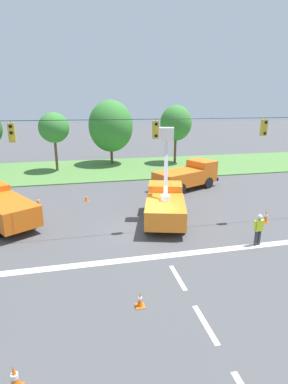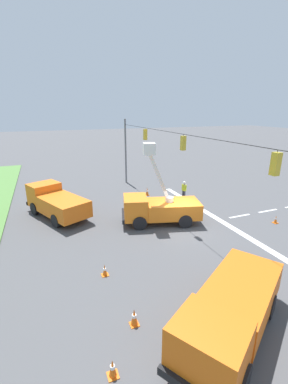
% 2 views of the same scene
% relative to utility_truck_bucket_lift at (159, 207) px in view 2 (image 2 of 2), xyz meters
% --- Properties ---
extents(ground_plane, '(200.00, 200.00, 0.00)m').
position_rel_utility_truck_bucket_lift_xyz_m(ground_plane, '(-1.33, -1.23, -1.28)').
color(ground_plane, '#4C4C4F').
extents(lane_markings, '(17.60, 15.25, 0.01)m').
position_rel_utility_truck_bucket_lift_xyz_m(lane_markings, '(-1.33, -6.05, -1.27)').
color(lane_markings, silver).
rests_on(lane_markings, ground).
extents(signal_gantry, '(26.20, 0.33, 7.20)m').
position_rel_utility_truck_bucket_lift_xyz_m(signal_gantry, '(-1.31, -1.23, 3.15)').
color(signal_gantry, slate).
rests_on(signal_gantry, ground).
extents(utility_truck_bucket_lift, '(3.90, 6.21, 5.98)m').
position_rel_utility_truck_bucket_lift_xyz_m(utility_truck_bucket_lift, '(0.00, 0.00, 0.00)').
color(utility_truck_bucket_lift, orange).
rests_on(utility_truck_bucket_lift, ground).
extents(utility_truck_support_near, '(5.35, 6.74, 2.15)m').
position_rel_utility_truck_bucket_lift_xyz_m(utility_truck_support_near, '(-10.29, 1.87, -0.12)').
color(utility_truck_support_near, orange).
rests_on(utility_truck_support_near, ground).
extents(utility_truck_support_far, '(6.54, 4.75, 2.36)m').
position_rel_utility_truck_bucket_lift_xyz_m(utility_truck_support_far, '(4.18, 7.05, -0.07)').
color(utility_truck_support_far, orange).
rests_on(utility_truck_support_far, ground).
extents(road_worker, '(0.64, 0.30, 1.77)m').
position_rel_utility_truck_bucket_lift_xyz_m(road_worker, '(3.93, -4.46, -0.28)').
color(road_worker, '#383842').
rests_on(road_worker, ground).
extents(traffic_cone_foreground_left, '(0.36, 0.36, 0.62)m').
position_rel_utility_truck_bucket_lift_xyz_m(traffic_cone_foreground_left, '(-4.91, 5.31, -0.98)').
color(traffic_cone_foreground_left, orange).
rests_on(traffic_cone_foreground_left, ground).
extents(traffic_cone_foreground_right, '(0.36, 0.36, 0.61)m').
position_rel_utility_truck_bucket_lift_xyz_m(traffic_cone_foreground_right, '(-3.38, -8.14, -0.99)').
color(traffic_cone_foreground_right, orange).
rests_on(traffic_cone_foreground_right, ground).
extents(traffic_cone_mid_left, '(0.36, 0.36, 0.66)m').
position_rel_utility_truck_bucket_lift_xyz_m(traffic_cone_mid_left, '(-10.18, 6.32, -0.96)').
color(traffic_cone_mid_left, orange).
rests_on(traffic_cone_mid_left, ground).
extents(traffic_cone_near_bucket, '(0.36, 0.36, 0.74)m').
position_rel_utility_truck_bucket_lift_xyz_m(traffic_cone_near_bucket, '(-8.49, 4.99, -0.91)').
color(traffic_cone_near_bucket, orange).
rests_on(traffic_cone_near_bucket, ground).
extents(traffic_cone_lane_edge_a, '(0.36, 0.36, 0.80)m').
position_rel_utility_truck_bucket_lift_xyz_m(traffic_cone_lane_edge_a, '(6.31, -1.67, -0.88)').
color(traffic_cone_lane_edge_a, orange).
rests_on(traffic_cone_lane_edge_a, ground).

